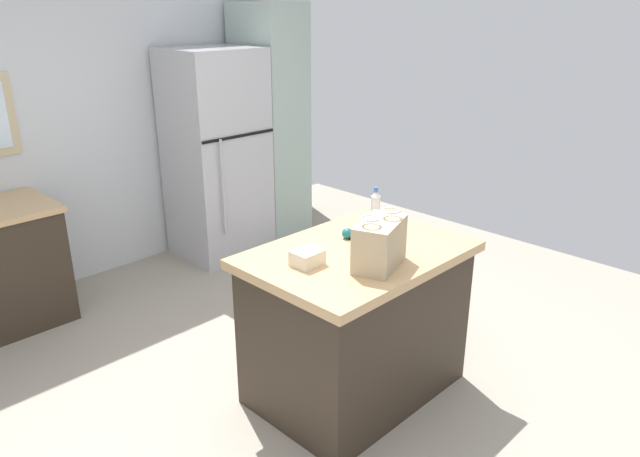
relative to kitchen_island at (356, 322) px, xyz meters
name	(u,v)px	position (x,y,z in m)	size (l,w,h in m)	color
ground	(318,397)	(-0.22, 0.10, -0.47)	(6.42, 6.42, 0.00)	#9E9384
back_wall	(85,115)	(-0.23, 2.77, 0.90)	(5.02, 0.13, 2.73)	silver
kitchen_island	(356,322)	(0.00, 0.00, 0.00)	(1.25, 0.88, 0.93)	#33281E
refrigerator	(217,155)	(0.75, 2.36, 0.47)	(0.77, 0.72, 1.87)	#B7B7BC
tall_cabinet	(270,125)	(1.39, 2.36, 0.65)	(0.48, 0.64, 2.24)	#9EB2A8
shopping_bag	(380,244)	(-0.09, -0.22, 0.59)	(0.38, 0.30, 0.30)	tan
small_box	(307,258)	(-0.34, 0.06, 0.50)	(0.15, 0.13, 0.08)	beige
bottle	(375,210)	(0.32, 0.15, 0.58)	(0.06, 0.06, 0.27)	white
ear_defenders	(357,233)	(0.15, 0.14, 0.48)	(0.19, 0.19, 0.06)	black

